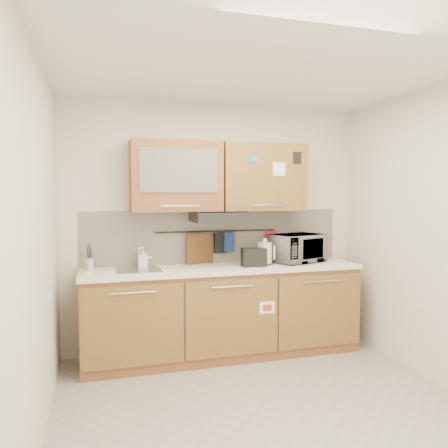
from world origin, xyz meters
TOP-DOWN VIEW (x-y plane):
  - floor at (0.00, 0.00)m, footprint 3.20×3.20m
  - ceiling at (0.00, 0.00)m, footprint 3.20×3.20m
  - wall_back at (0.00, 1.50)m, footprint 3.20×0.00m
  - wall_left at (-1.60, 0.00)m, footprint 0.00×3.00m
  - wall_right at (1.60, 0.00)m, footprint 0.00×3.00m
  - base_cabinet at (0.00, 1.19)m, footprint 2.80×0.64m
  - countertop at (0.00, 1.19)m, footprint 2.82×0.62m
  - backsplash at (0.00, 1.49)m, footprint 2.80×0.02m
  - upper_cabinets at (-0.00, 1.32)m, footprint 1.82×0.37m
  - range_hood at (0.00, 1.25)m, footprint 0.60×0.46m
  - sink at (-0.85, 1.21)m, footprint 0.42×0.40m
  - utensil_rail at (0.00, 1.45)m, footprint 1.30×0.02m
  - utensil_crock at (-1.30, 1.28)m, footprint 0.14×0.14m
  - kettle at (0.46, 1.22)m, footprint 0.21×0.19m
  - toaster at (0.30, 1.12)m, footprint 0.26×0.17m
  - microwave at (0.84, 1.25)m, footprint 0.64×0.54m
  - soap_bottle at (-0.80, 1.35)m, footprint 0.10×0.10m
  - cutting_board at (-0.19, 1.44)m, footprint 0.30×0.08m
  - oven_mitt at (0.13, 1.44)m, footprint 0.12×0.07m
  - dark_pouch at (0.03, 1.44)m, footprint 0.14×0.05m
  - pot_holder at (0.62, 1.44)m, footprint 0.15×0.05m

SIDE VIEW (x-z plane):
  - floor at x=0.00m, z-range 0.00..0.00m
  - base_cabinet at x=0.00m, z-range -0.03..0.85m
  - countertop at x=0.00m, z-range 0.88..0.92m
  - sink at x=-0.85m, z-range 0.79..1.05m
  - utensil_crock at x=-1.30m, z-range 0.86..1.12m
  - toaster at x=0.30m, z-range 0.92..1.11m
  - soap_bottle at x=-0.80m, z-range 0.92..1.13m
  - kettle at x=0.46m, z-range 0.89..1.17m
  - cutting_board at x=-0.19m, z-range 0.87..1.24m
  - microwave at x=0.84m, z-range 0.92..1.22m
  - dark_pouch at x=0.03m, z-range 1.03..1.24m
  - oven_mitt at x=0.13m, z-range 1.04..1.24m
  - pot_holder at x=0.62m, z-range 1.06..1.24m
  - backsplash at x=0.00m, z-range 0.92..1.48m
  - utensil_rail at x=0.00m, z-range 1.25..1.27m
  - wall_left at x=-1.60m, z-range -0.20..2.80m
  - wall_right at x=1.60m, z-range -0.20..2.80m
  - wall_back at x=0.00m, z-range -0.30..2.90m
  - range_hood at x=0.00m, z-range 1.37..1.47m
  - upper_cabinets at x=0.00m, z-range 1.48..2.18m
  - ceiling at x=0.00m, z-range 2.60..2.60m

